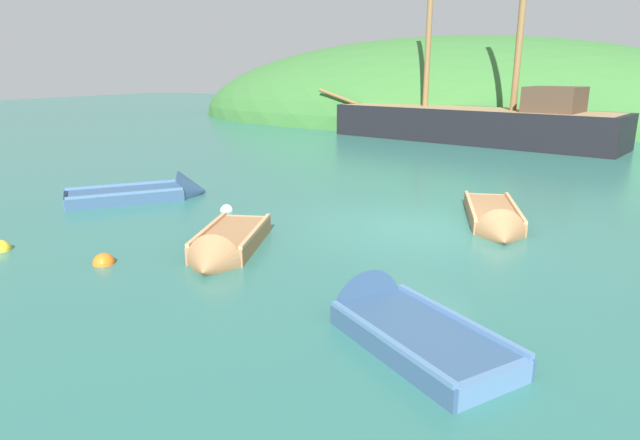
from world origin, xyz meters
The scene contains 11 objects.
ground_plane centered at (0.00, 0.00, 0.00)m, with size 120.00×120.00×0.00m, color #2D6B60.
shore_hill centered at (-5.28, 29.46, 0.00)m, with size 40.51×23.38×11.62m, color #387033.
sailing_ship centered at (-1.61, 16.30, 0.60)m, with size 16.61×6.88×12.28m.
rowboat_outer_left centered at (1.04, -4.83, 0.08)m, with size 3.18×2.72×1.18m.
rowboat_far centered at (1.58, 1.08, 0.09)m, with size 1.94×3.81×1.04m.
rowboat_outer_right centered at (-2.84, -3.15, 0.11)m, with size 1.89×3.13×1.01m.
rowboat_portside centered at (-7.39, -0.09, 0.09)m, with size 3.36×3.62×1.23m.
buoy_orange centered at (-4.54, -4.54, 0.00)m, with size 0.39×0.39×0.39m, color orange.
buoy_yellow centered at (-6.97, -4.83, 0.00)m, with size 0.40×0.40×0.40m, color yellow.
buoy_white centered at (-4.74, -0.35, 0.00)m, with size 0.32×0.32×0.32m, color white.
buoy_red centered at (-7.95, 1.78, 0.00)m, with size 0.32×0.32×0.32m, color red.
Camera 1 is at (2.96, -11.27, 3.39)m, focal length 30.33 mm.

